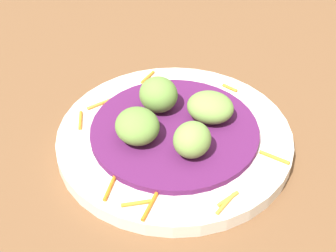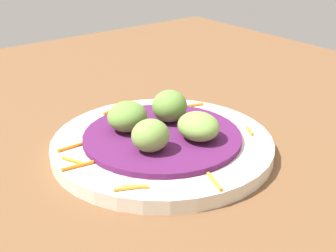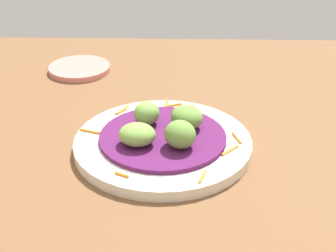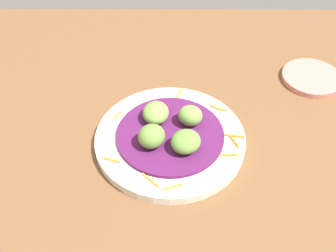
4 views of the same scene
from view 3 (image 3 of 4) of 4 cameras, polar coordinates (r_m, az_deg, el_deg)
name	(u,v)px [view 3 (image 3 of 4)]	position (r cm, az deg, el deg)	size (l,w,h in cm)	color
table_surface	(201,166)	(78.78, 3.64, -4.46)	(110.00, 110.00, 2.00)	brown
main_plate	(163,144)	(80.51, -0.58, -2.02)	(27.78, 27.78, 1.73)	silver
cabbage_bed	(163,137)	(79.89, -0.59, -1.27)	(19.82, 19.82, 0.72)	#51194C
carrot_garnish	(167,127)	(83.12, -0.09, -0.10)	(25.71, 25.35, 0.40)	orange
guac_scoop_left	(180,136)	(75.41, 1.35, -1.11)	(4.87, 4.60, 4.17)	olive
guac_scoop_center	(187,117)	(81.14, 2.09, 1.00)	(4.97, 5.36, 3.68)	olive
guac_scoop_right	(147,113)	(82.17, -2.38, 1.43)	(4.48, 4.09, 3.83)	#759E47
guac_scoop_back	(137,134)	(76.77, -3.43, -0.95)	(4.90, 5.57, 3.29)	#759E47
side_plate_small	(79,68)	(110.38, -9.80, 6.31)	(12.85, 12.85, 1.17)	tan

